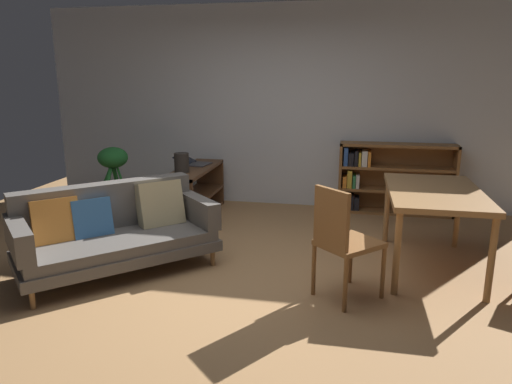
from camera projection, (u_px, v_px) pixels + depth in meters
name	position (u px, v px, depth m)	size (l,w,h in m)	color
ground_plane	(242.00, 281.00, 4.22)	(8.16, 8.16, 0.00)	#A87A4C
back_wall_panel	(286.00, 107.00, 6.46)	(6.80, 0.10, 2.70)	silver
fabric_couch	(115.00, 229.00, 4.41)	(1.81, 1.80, 0.78)	olive
media_console	(195.00, 193.00, 6.08)	(0.39, 1.35, 0.63)	#56351E
open_laptop	(194.00, 162.00, 6.23)	(0.48, 0.36, 0.11)	#333338
desk_speaker	(182.00, 163.00, 5.70)	(0.18, 0.18, 0.24)	#2D2823
potted_floor_plant	(114.00, 173.00, 6.19)	(0.41, 0.50, 0.87)	#9E9389
dining_table	(434.00, 198.00, 4.35)	(0.82, 1.39, 0.76)	olive
dining_chair_far	(343.00, 238.00, 3.76)	(0.61, 0.61, 0.94)	brown
bookshelf	(388.00, 178.00, 6.24)	(1.47, 0.31, 0.92)	brown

